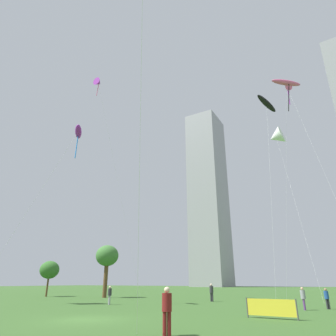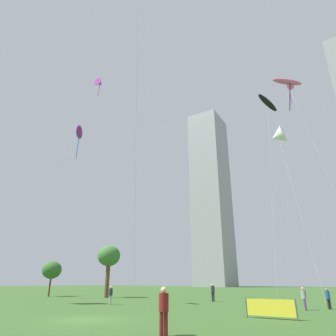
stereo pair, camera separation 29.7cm
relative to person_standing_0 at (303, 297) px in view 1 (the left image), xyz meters
The scene contains 16 objects.
ground 16.54m from the person_standing_0, 128.50° to the right, with size 280.00×280.00×0.00m, color #335623.
person_standing_0 is the anchor object (origin of this frame).
person_standing_2 15.88m from the person_standing_0, 102.68° to the right, with size 0.41×0.41×1.86m.
person_standing_3 12.30m from the person_standing_0, 147.30° to the left, with size 0.42×0.42×1.87m.
person_standing_4 17.34m from the person_standing_0, behind, with size 0.37×0.37×1.68m.
person_standing_5 2.45m from the person_standing_0, 50.82° to the left, with size 0.35×0.35×1.57m.
kite_flying_1 34.72m from the person_standing_0, 89.11° to the left, with size 6.26×8.40×31.99m.
kite_flying_3 27.49m from the person_standing_0, 163.55° to the right, with size 7.77×5.59×18.79m.
kite_flying_4 25.89m from the person_standing_0, 83.16° to the left, with size 5.48×4.07×26.44m.
kite_flying_5 23.21m from the person_standing_0, 104.25° to the left, with size 2.17×6.48×24.13m.
kite_flying_6 30.27m from the person_standing_0, 98.24° to the left, with size 4.97×11.36×25.82m.
kite_flying_7 40.87m from the person_standing_0, behind, with size 5.07×8.08×32.94m.
park_tree_0 27.88m from the person_standing_0, 164.67° to the left, with size 3.25×3.25×7.09m.
park_tree_2 36.73m from the person_standing_0, behind, with size 2.86×2.86×5.08m.
distant_highrise_1 124.35m from the person_standing_0, 114.98° to the left, with size 15.01×18.10×84.34m, color #939399.
event_banner 7.34m from the person_standing_0, 97.88° to the right, with size 2.99×0.21×1.14m.
Camera 1 is at (13.58, -14.45, 2.06)m, focal length 31.78 mm.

